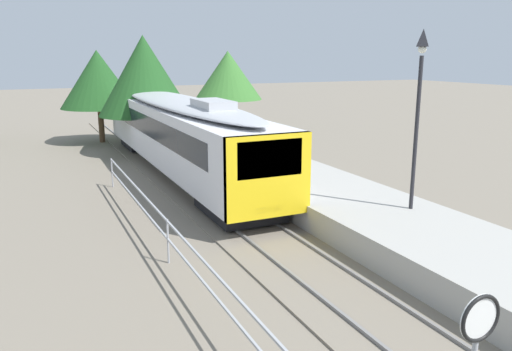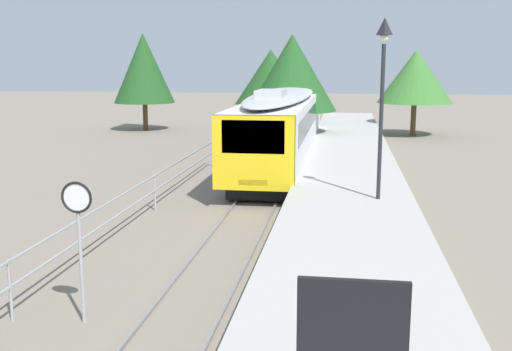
% 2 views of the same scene
% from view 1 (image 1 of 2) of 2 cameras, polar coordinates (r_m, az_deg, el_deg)
% --- Properties ---
extents(ground_plane, '(160.00, 160.00, 0.00)m').
position_cam_1_polar(ground_plane, '(15.17, -9.66, -8.12)').
color(ground_plane, slate).
extents(track_rails, '(3.20, 60.00, 0.14)m').
position_cam_1_polar(track_rails, '(16.13, 0.73, -6.48)').
color(track_rails, slate).
rests_on(track_rails, ground).
extents(commuter_train, '(2.82, 19.47, 3.74)m').
position_cam_1_polar(commuter_train, '(23.96, -8.70, 5.14)').
color(commuter_train, silver).
rests_on(commuter_train, track_rails).
extents(station_platform, '(3.90, 60.00, 0.90)m').
position_cam_1_polar(station_platform, '(17.57, 10.37, -3.60)').
color(station_platform, '#A8A59E').
rests_on(station_platform, ground).
extents(platform_lamp_mid_platform, '(0.34, 0.34, 5.35)m').
position_cam_1_polar(platform_lamp_mid_platform, '(15.77, 17.90, 9.51)').
color(platform_lamp_mid_platform, '#232328').
rests_on(platform_lamp_mid_platform, station_platform).
extents(speed_limit_sign, '(0.61, 0.10, 2.81)m').
position_cam_1_polar(speed_limit_sign, '(6.90, 23.54, -17.21)').
color(speed_limit_sign, '#9EA0A5').
rests_on(speed_limit_sign, ground).
extents(tree_behind_station_far, '(5.26, 5.26, 6.61)m').
position_cam_1_polar(tree_behind_station_far, '(29.65, -12.43, 10.89)').
color(tree_behind_station_far, brown).
rests_on(tree_behind_station_far, ground).
extents(tree_distant_left, '(4.84, 4.84, 5.85)m').
position_cam_1_polar(tree_distant_left, '(34.17, -17.31, 10.28)').
color(tree_distant_left, brown).
rests_on(tree_distant_left, ground).
extents(tree_distant_centre, '(5.08, 5.08, 5.84)m').
position_cam_1_polar(tree_distant_centre, '(38.62, -3.17, 11.16)').
color(tree_distant_centre, brown).
rests_on(tree_distant_centre, ground).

